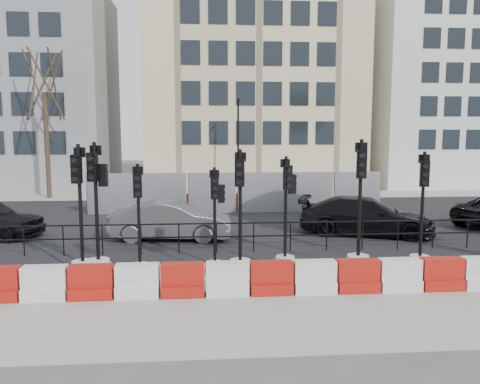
{
  "coord_description": "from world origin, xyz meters",
  "views": [
    {
      "loc": [
        -1.57,
        -13.53,
        3.77
      ],
      "look_at": [
        -0.31,
        3.0,
        1.77
      ],
      "focal_mm": 35.0,
      "sensor_mm": 36.0,
      "label": 1
    }
  ],
  "objects": [
    {
      "name": "traffic_signal_b",
      "position": [
        -4.46,
        -0.91,
        0.86
      ],
      "size": [
        0.71,
        0.71,
        3.61
      ],
      "rotation": [
        0.0,
        0.0,
        -0.27
      ],
      "color": "silver",
      "rests_on": "ground"
    },
    {
      "name": "traffic_signal_g",
      "position": [
        2.7,
        -1.07,
        0.76
      ],
      "size": [
        0.72,
        0.72,
        3.68
      ],
      "rotation": [
        0.0,
        0.0,
        -0.21
      ],
      "color": "silver",
      "rests_on": "ground"
    },
    {
      "name": "traffic_signal_a",
      "position": [
        -4.85,
        -1.03,
        0.73
      ],
      "size": [
        0.7,
        0.7,
        3.55
      ],
      "rotation": [
        0.0,
        0.0,
        -0.24
      ],
      "color": "silver",
      "rests_on": "ground"
    },
    {
      "name": "barrier_row",
      "position": [
        -0.0,
        -2.8,
        0.37
      ],
      "size": [
        13.6,
        0.5,
        0.8
      ],
      "color": "#B00E12",
      "rests_on": "ground"
    },
    {
      "name": "building_cream",
      "position": [
        2.0,
        21.99,
        9.0
      ],
      "size": [
        15.0,
        10.06,
        18.0
      ],
      "color": "beige",
      "rests_on": "ground"
    },
    {
      "name": "building_white",
      "position": [
        17.0,
        21.99,
        8.0
      ],
      "size": [
        12.0,
        9.06,
        16.0
      ],
      "color": "silver",
      "rests_on": "ground"
    },
    {
      "name": "traffic_signal_d",
      "position": [
        -1.29,
        -1.12,
        0.7
      ],
      "size": [
        0.58,
        0.58,
        2.94
      ],
      "rotation": [
        0.0,
        0.0,
        0.03
      ],
      "color": "silver",
      "rests_on": "ground"
    },
    {
      "name": "traffic_signal_f",
      "position": [
        0.69,
        -0.8,
        0.76
      ],
      "size": [
        0.63,
        0.63,
        3.21
      ],
      "rotation": [
        0.0,
        0.0,
        0.28
      ],
      "color": "silver",
      "rests_on": "ground"
    },
    {
      "name": "heras_fencing",
      "position": [
        -0.01,
        9.8,
        0.68
      ],
      "size": [
        14.33,
        1.72,
        2.0
      ],
      "color": "#989AA0",
      "rests_on": "ground"
    },
    {
      "name": "car_b",
      "position": [
        -2.78,
        3.3,
        0.71
      ],
      "size": [
        2.32,
        4.61,
        1.42
      ],
      "primitive_type": "imported",
      "rotation": [
        0.0,
        0.0,
        1.48
      ],
      "color": "#49494D",
      "rests_on": "ground"
    },
    {
      "name": "ground",
      "position": [
        0.0,
        0.0,
        0.0
      ],
      "size": [
        120.0,
        120.0,
        0.0
      ],
      "primitive_type": "plane",
      "color": "#51514C",
      "rests_on": "ground"
    },
    {
      "name": "sidewalk_far",
      "position": [
        0.0,
        16.0,
        0.01
      ],
      "size": [
        40.0,
        4.0,
        0.02
      ],
      "primitive_type": "cube",
      "color": "gray",
      "rests_on": "ground"
    },
    {
      "name": "traffic_signal_h",
      "position": [
        4.48,
        -1.1,
        0.69
      ],
      "size": [
        0.66,
        0.66,
        3.34
      ],
      "rotation": [
        0.0,
        0.0,
        -0.27
      ],
      "color": "silver",
      "rests_on": "ground"
    },
    {
      "name": "sidewalk_near",
      "position": [
        0.0,
        -3.0,
        0.01
      ],
      "size": [
        40.0,
        6.0,
        0.02
      ],
      "primitive_type": "cube",
      "color": "gray",
      "rests_on": "ground"
    },
    {
      "name": "traffic_signal_c",
      "position": [
        -3.31,
        -1.22,
        0.63
      ],
      "size": [
        0.6,
        0.6,
        3.04
      ],
      "rotation": [
        0.0,
        0.0,
        0.04
      ],
      "color": "silver",
      "rests_on": "ground"
    },
    {
      "name": "lamp_post_far",
      "position": [
        0.5,
        14.98,
        3.22
      ],
      "size": [
        0.12,
        0.56,
        6.0
      ],
      "color": "black",
      "rests_on": "ground"
    },
    {
      "name": "traffic_signal_e",
      "position": [
        -0.62,
        -1.17,
        0.71
      ],
      "size": [
        0.67,
        0.67,
        3.42
      ],
      "rotation": [
        0.0,
        0.0,
        -0.2
      ],
      "color": "silver",
      "rests_on": "ground"
    },
    {
      "name": "building_grey",
      "position": [
        -14.0,
        21.99,
        7.0
      ],
      "size": [
        11.0,
        9.06,
        14.0
      ],
      "color": "gray",
      "rests_on": "ground"
    },
    {
      "name": "car_c",
      "position": [
        4.54,
        3.62,
        0.73
      ],
      "size": [
        5.08,
        6.24,
        1.45
      ],
      "primitive_type": "imported",
      "rotation": [
        0.0,
        0.0,
        1.24
      ],
      "color": "black",
      "rests_on": "ground"
    },
    {
      "name": "tree_bare_far",
      "position": [
        -11.0,
        15.5,
        6.65
      ],
      "size": [
        2.0,
        2.0,
        9.0
      ],
      "color": "#473828",
      "rests_on": "ground"
    },
    {
      "name": "kerb_railing",
      "position": [
        0.0,
        1.2,
        0.69
      ],
      "size": [
        18.0,
        0.04,
        1.0
      ],
      "color": "black",
      "rests_on": "ground"
    },
    {
      "name": "road",
      "position": [
        0.0,
        7.0,
        0.01
      ],
      "size": [
        40.0,
        14.0,
        0.03
      ],
      "primitive_type": "cube",
      "color": "black",
      "rests_on": "ground"
    }
  ]
}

